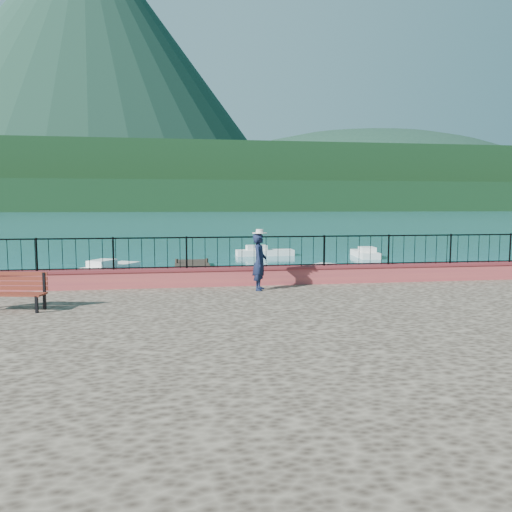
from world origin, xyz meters
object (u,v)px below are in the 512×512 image
object	(u,v)px
boat_0	(119,295)
boat_2	(329,270)
boat_4	(265,250)
person	(260,262)
boat_1	(272,281)
park_bench	(11,299)
boat_5	(365,251)
boat_3	(109,265)

from	to	relation	value
boat_0	boat_2	world-z (taller)	same
boat_2	boat_4	bearing A→B (deg)	50.44
person	boat_4	size ratio (longest dim) A/B	0.40
boat_1	boat_2	xyz separation A→B (m)	(3.54, 3.03, 0.00)
park_bench	boat_0	size ratio (longest dim) A/B	0.46
park_bench	boat_4	world-z (taller)	park_bench
boat_1	park_bench	bearing A→B (deg)	-90.93
person	boat_1	size ratio (longest dim) A/B	0.43
boat_0	boat_1	xyz separation A→B (m)	(6.26, 2.61, 0.00)
park_bench	boat_4	bearing A→B (deg)	77.82
person	boat_4	world-z (taller)	person
boat_1	boat_2	bearing A→B (deg)	81.67
park_bench	boat_5	size ratio (longest dim) A/B	0.46
person	boat_5	xyz separation A→B (m)	(10.90, 19.66, -1.65)
boat_4	boat_0	bearing A→B (deg)	-117.05
boat_2	boat_5	distance (m)	11.29
boat_3	boat_4	bearing A→B (deg)	-22.68
park_bench	boat_3	xyz separation A→B (m)	(0.15, 15.81, -1.08)
park_bench	boat_3	bearing A→B (deg)	100.64
person	boat_1	distance (m)	7.28
park_bench	boat_2	xyz separation A→B (m)	(11.55, 11.92, -1.08)
person	boat_2	size ratio (longest dim) A/B	0.44
person	boat_2	world-z (taller)	person
boat_3	boat_5	distance (m)	18.09
boat_0	boat_2	distance (m)	11.30
boat_3	boat_2	bearing A→B (deg)	-79.81
boat_2	boat_3	bearing A→B (deg)	115.51
boat_1	boat_4	size ratio (longest dim) A/B	0.94
boat_1	boat_5	size ratio (longest dim) A/B	1.06
boat_0	boat_5	bearing A→B (deg)	40.30
boat_3	boat_0	bearing A→B (deg)	-141.39
boat_2	boat_5	size ratio (longest dim) A/B	1.02
person	boat_1	world-z (taller)	person
park_bench	boat_4	distance (m)	25.96
boat_3	boat_4	world-z (taller)	same
boat_0	boat_3	distance (m)	9.66
boat_5	boat_3	bearing A→B (deg)	115.27
boat_0	boat_5	world-z (taller)	same
boat_2	boat_1	bearing A→B (deg)	174.90
boat_1	boat_3	world-z (taller)	same
person	boat_3	bearing A→B (deg)	41.58
boat_2	boat_4	xyz separation A→B (m)	(-1.27, 11.90, 0.00)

